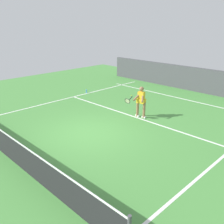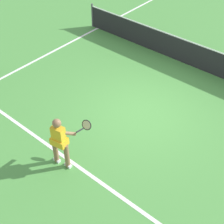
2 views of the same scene
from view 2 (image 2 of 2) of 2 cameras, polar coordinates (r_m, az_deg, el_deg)
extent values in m
plane|color=#4C9342|center=(10.35, 5.28, 0.07)|extent=(25.51, 25.51, 0.00)
cube|color=white|center=(8.81, -6.00, -9.22)|extent=(9.73, 0.10, 0.01)
cube|color=white|center=(13.15, -12.23, 9.09)|extent=(0.10, 17.62, 0.01)
cylinder|color=#4C4C51|center=(15.03, -3.40, 16.31)|extent=(0.08, 0.08, 1.02)
cube|color=#232326|center=(12.45, 14.51, 9.17)|extent=(10.25, 0.02, 0.90)
cube|color=white|center=(12.22, 14.88, 11.05)|extent=(10.25, 0.02, 0.04)
cylinder|color=#8C6647|center=(8.71, -9.70, -6.60)|extent=(0.13, 0.13, 0.78)
cylinder|color=#8C6647|center=(8.55, -7.77, -7.52)|extent=(0.13, 0.13, 0.78)
cube|color=white|center=(8.97, -9.45, -8.12)|extent=(0.20, 0.10, 0.08)
cube|color=white|center=(8.81, -7.57, -9.04)|extent=(0.20, 0.10, 0.08)
cube|color=gold|center=(8.16, -9.20, -3.99)|extent=(0.35, 0.26, 0.52)
cube|color=gold|center=(8.30, -9.06, -4.97)|extent=(0.44, 0.35, 0.20)
sphere|color=#8C6647|center=(7.89, -9.50, -1.93)|extent=(0.22, 0.22, 0.22)
cylinder|color=#8C6647|center=(8.30, -9.42, -2.90)|extent=(0.35, 0.44, 0.37)
cylinder|color=#8C6647|center=(8.16, -7.75, -3.63)|extent=(0.21, 0.48, 0.37)
cylinder|color=black|center=(8.25, -5.56, -3.17)|extent=(0.09, 0.30, 0.14)
torus|color=black|center=(8.47, -4.40, -2.24)|extent=(0.30, 0.17, 0.28)
cylinder|color=beige|center=(8.47, -4.40, -2.24)|extent=(0.25, 0.13, 0.23)
camera|label=1|loc=(17.67, -3.21, 33.50)|focal=40.66mm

